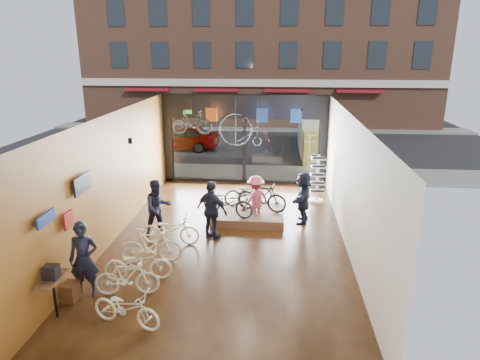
# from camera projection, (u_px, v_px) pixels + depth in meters

# --- Properties ---
(ground_plane) EXTENTS (7.00, 12.00, 0.04)m
(ground_plane) POSITION_uv_depth(u_px,v_px,m) (229.00, 240.00, 13.11)
(ground_plane) COLOR black
(ground_plane) RESTS_ON ground
(ceiling) EXTENTS (7.00, 12.00, 0.04)m
(ceiling) POSITION_uv_depth(u_px,v_px,m) (228.00, 115.00, 11.99)
(ceiling) COLOR black
(ceiling) RESTS_ON ground
(wall_left) EXTENTS (0.04, 12.00, 3.80)m
(wall_left) POSITION_uv_depth(u_px,v_px,m) (112.00, 177.00, 12.85)
(wall_left) COLOR #A45B29
(wall_left) RESTS_ON ground
(wall_right) EXTENTS (0.04, 12.00, 3.80)m
(wall_right) POSITION_uv_depth(u_px,v_px,m) (350.00, 184.00, 12.25)
(wall_right) COLOR beige
(wall_right) RESTS_ON ground
(wall_back) EXTENTS (7.00, 0.04, 3.80)m
(wall_back) POSITION_uv_depth(u_px,v_px,m) (185.00, 291.00, 6.82)
(wall_back) COLOR beige
(wall_back) RESTS_ON ground
(storefront) EXTENTS (7.00, 0.26, 3.80)m
(storefront) POSITION_uv_depth(u_px,v_px,m) (244.00, 139.00, 18.26)
(storefront) COLOR black
(storefront) RESTS_ON ground
(exit_sign) EXTENTS (0.35, 0.06, 0.18)m
(exit_sign) POSITION_uv_depth(u_px,v_px,m) (188.00, 112.00, 18.01)
(exit_sign) COLOR #198C26
(exit_sign) RESTS_ON storefront
(street_road) EXTENTS (30.00, 18.00, 0.02)m
(street_road) POSITION_uv_depth(u_px,v_px,m) (255.00, 140.00, 27.40)
(street_road) COLOR black
(street_road) RESTS_ON ground
(sidewalk_near) EXTENTS (30.00, 2.40, 0.12)m
(sidewalk_near) POSITION_uv_depth(u_px,v_px,m) (246.00, 173.00, 19.95)
(sidewalk_near) COLOR slate
(sidewalk_near) RESTS_ON ground
(sidewalk_far) EXTENTS (30.00, 2.00, 0.12)m
(sidewalk_far) POSITION_uv_depth(u_px,v_px,m) (258.00, 128.00, 31.18)
(sidewalk_far) COLOR slate
(sidewalk_far) RESTS_ON ground
(opposite_building) EXTENTS (26.00, 5.00, 14.00)m
(opposite_building) POSITION_uv_depth(u_px,v_px,m) (261.00, 29.00, 31.53)
(opposite_building) COLOR brown
(opposite_building) RESTS_ON ground
(street_car) EXTENTS (4.37, 1.76, 1.49)m
(street_car) POSITION_uv_depth(u_px,v_px,m) (181.00, 137.00, 24.66)
(street_car) COLOR gray
(street_car) RESTS_ON street_road
(box_truck) EXTENTS (2.00, 6.01, 2.37)m
(box_truck) POSITION_uv_depth(u_px,v_px,m) (319.00, 135.00, 22.93)
(box_truck) COLOR silver
(box_truck) RESTS_ON street_road
(floor_bike_0) EXTENTS (1.69, 0.96, 0.84)m
(floor_bike_0) POSITION_uv_depth(u_px,v_px,m) (126.00, 308.00, 8.93)
(floor_bike_0) COLOR #ECE9CA
(floor_bike_0) RESTS_ON ground_plane
(floor_bike_1) EXTENTS (1.58, 0.64, 0.92)m
(floor_bike_1) POSITION_uv_depth(u_px,v_px,m) (127.00, 277.00, 10.05)
(floor_bike_1) COLOR #ECE9CA
(floor_bike_1) RESTS_ON ground_plane
(floor_bike_2) EXTENTS (1.77, 0.89, 0.89)m
(floor_bike_2) POSITION_uv_depth(u_px,v_px,m) (138.00, 264.00, 10.70)
(floor_bike_2) COLOR #ECE9CA
(floor_bike_2) RESTS_ON ground_plane
(floor_bike_3) EXTENTS (1.74, 0.73, 1.01)m
(floor_bike_3) POSITION_uv_depth(u_px,v_px,m) (151.00, 246.00, 11.55)
(floor_bike_3) COLOR #ECE9CA
(floor_bike_3) RESTS_ON ground_plane
(floor_bike_4) EXTENTS (1.75, 0.63, 0.92)m
(floor_bike_4) POSITION_uv_depth(u_px,v_px,m) (170.00, 230.00, 12.70)
(floor_bike_4) COLOR #ECE9CA
(floor_bike_4) RESTS_ON ground_plane
(display_platform) EXTENTS (2.40, 1.80, 0.30)m
(display_platform) POSITION_uv_depth(u_px,v_px,m) (248.00, 215.00, 14.61)
(display_platform) COLOR brown
(display_platform) RESTS_ON ground_plane
(display_bike_left) EXTENTS (1.94, 1.25, 0.96)m
(display_bike_left) POSITION_uv_depth(u_px,v_px,m) (228.00, 202.00, 14.06)
(display_bike_left) COLOR black
(display_bike_left) RESTS_ON display_platform
(display_bike_mid) EXTENTS (1.80, 0.90, 1.04)m
(display_bike_mid) POSITION_uv_depth(u_px,v_px,m) (262.00, 197.00, 14.45)
(display_bike_mid) COLOR black
(display_bike_mid) RESTS_ON display_platform
(display_bike_right) EXTENTS (1.84, 1.14, 0.91)m
(display_bike_right) POSITION_uv_depth(u_px,v_px,m) (248.00, 192.00, 15.08)
(display_bike_right) COLOR black
(display_bike_right) RESTS_ON display_platform
(customer_0) EXTENTS (0.73, 0.53, 1.85)m
(customer_0) POSITION_uv_depth(u_px,v_px,m) (84.00, 259.00, 9.91)
(customer_0) COLOR #161C33
(customer_0) RESTS_ON ground_plane
(customer_1) EXTENTS (1.10, 1.05, 1.78)m
(customer_1) POSITION_uv_depth(u_px,v_px,m) (158.00, 207.00, 13.25)
(customer_1) COLOR #161C33
(customer_1) RESTS_ON ground_plane
(customer_2) EXTENTS (1.17, 0.90, 1.84)m
(customer_2) POSITION_uv_depth(u_px,v_px,m) (212.00, 211.00, 12.91)
(customer_2) COLOR #161C33
(customer_2) RESTS_ON ground_plane
(customer_3) EXTENTS (1.17, 1.12, 1.60)m
(customer_3) POSITION_uv_depth(u_px,v_px,m) (256.00, 199.00, 14.28)
(customer_3) COLOR #CC4C72
(customer_3) RESTS_ON ground_plane
(customer_5) EXTENTS (0.80, 1.68, 1.74)m
(customer_5) POSITION_uv_depth(u_px,v_px,m) (303.00, 197.00, 14.22)
(customer_5) COLOR #161C33
(customer_5) RESTS_ON ground_plane
(sunglasses_rack) EXTENTS (0.61, 0.53, 1.84)m
(sunglasses_rack) POSITION_uv_depth(u_px,v_px,m) (317.00, 179.00, 16.07)
(sunglasses_rack) COLOR white
(sunglasses_rack) RESTS_ON ground_plane
(wall_merch) EXTENTS (0.40, 2.40, 2.60)m
(wall_merch) POSITION_uv_depth(u_px,v_px,m) (63.00, 247.00, 9.68)
(wall_merch) COLOR navy
(wall_merch) RESTS_ON wall_left
(penny_farthing) EXTENTS (1.62, 0.06, 1.30)m
(penny_farthing) POSITION_uv_depth(u_px,v_px,m) (243.00, 131.00, 16.90)
(penny_farthing) COLOR black
(penny_farthing) RESTS_ON ceiling
(hung_bike) EXTENTS (1.59, 0.47, 0.95)m
(hung_bike) POSITION_uv_depth(u_px,v_px,m) (192.00, 122.00, 16.41)
(hung_bike) COLOR black
(hung_bike) RESTS_ON ceiling
(jersey_left) EXTENTS (0.45, 0.03, 0.55)m
(jersey_left) POSITION_uv_depth(u_px,v_px,m) (211.00, 115.00, 17.27)
(jersey_left) COLOR #CC5919
(jersey_left) RESTS_ON ceiling
(jersey_mid) EXTENTS (0.45, 0.03, 0.55)m
(jersey_mid) POSITION_uv_depth(u_px,v_px,m) (262.00, 115.00, 17.10)
(jersey_mid) COLOR #1E3F99
(jersey_mid) RESTS_ON ceiling
(jersey_right) EXTENTS (0.45, 0.03, 0.55)m
(jersey_right) POSITION_uv_depth(u_px,v_px,m) (296.00, 116.00, 16.99)
(jersey_right) COLOR #1E3F99
(jersey_right) RESTS_ON ceiling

